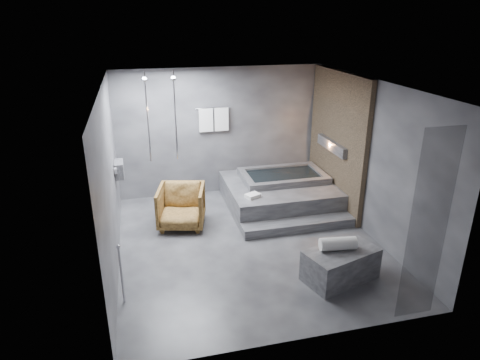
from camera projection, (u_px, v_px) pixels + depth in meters
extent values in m
plane|color=#2C2C2E|center=(249.00, 243.00, 7.66)|extent=(5.00, 5.00, 0.00)
cube|color=#49494B|center=(250.00, 85.00, 6.64)|extent=(4.50, 5.00, 0.04)
cube|color=#35363A|center=(220.00, 132.00, 9.41)|extent=(4.50, 0.04, 2.80)
cube|color=#35363A|center=(306.00, 242.00, 4.89)|extent=(4.50, 0.04, 2.80)
cube|color=#35363A|center=(110.00, 181.00, 6.65)|extent=(0.04, 5.00, 2.80)
cube|color=#35363A|center=(371.00, 159.00, 7.65)|extent=(0.04, 5.00, 2.80)
cube|color=#876E4F|center=(337.00, 141.00, 8.76)|extent=(0.10, 2.40, 2.78)
cube|color=#FF9938|center=(333.00, 146.00, 8.78)|extent=(0.14, 1.20, 0.20)
cube|color=slate|center=(119.00, 169.00, 8.04)|extent=(0.16, 0.42, 0.30)
imported|color=beige|center=(120.00, 173.00, 7.97)|extent=(0.08, 0.08, 0.21)
imported|color=beige|center=(120.00, 171.00, 8.16)|extent=(0.07, 0.07, 0.15)
cylinder|color=silver|center=(175.00, 117.00, 8.60)|extent=(0.04, 0.04, 1.80)
cylinder|color=silver|center=(147.00, 118.00, 8.47)|extent=(0.04, 0.04, 1.80)
cylinder|color=silver|center=(213.00, 108.00, 9.12)|extent=(0.75, 0.02, 0.02)
cube|color=white|center=(206.00, 120.00, 9.15)|extent=(0.30, 0.06, 0.50)
cube|color=white|center=(221.00, 119.00, 9.23)|extent=(0.30, 0.06, 0.50)
cylinder|color=silver|center=(122.00, 275.00, 5.93)|extent=(0.04, 0.04, 0.90)
cube|color=black|center=(428.00, 228.00, 5.32)|extent=(0.55, 0.01, 2.60)
cube|color=#303133|center=(279.00, 194.00, 9.11)|extent=(2.20, 2.00, 0.50)
cube|color=#303133|center=(299.00, 225.00, 8.10)|extent=(2.20, 0.36, 0.18)
cube|color=#353537|center=(340.00, 264.00, 6.55)|extent=(1.24, 0.91, 0.50)
imported|color=#462D11|center=(181.00, 207.00, 8.15)|extent=(1.03, 1.05, 0.80)
cylinder|color=white|center=(338.00, 244.00, 6.45)|extent=(0.57, 0.26, 0.20)
cube|color=white|center=(253.00, 196.00, 8.30)|extent=(0.33, 0.29, 0.07)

